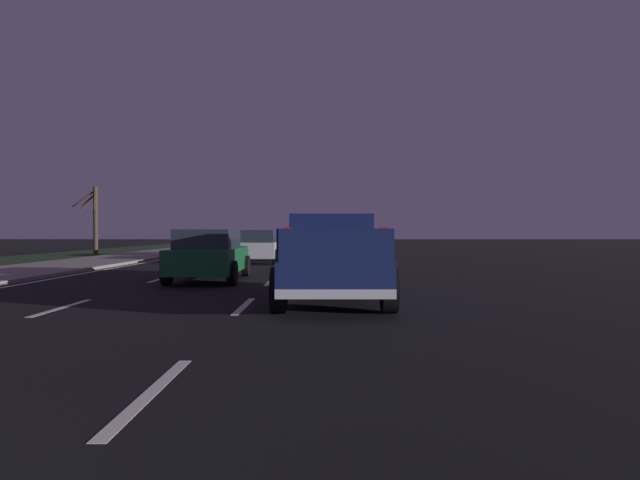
% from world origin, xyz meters
% --- Properties ---
extents(ground, '(144.00, 144.00, 0.00)m').
position_xyz_m(ground, '(27.00, 0.00, 0.00)').
color(ground, black).
extents(sidewalk_shoulder, '(108.00, 4.00, 0.12)m').
position_xyz_m(sidewalk_shoulder, '(27.00, 7.45, 0.06)').
color(sidewalk_shoulder, gray).
rests_on(sidewalk_shoulder, ground).
extents(grass_verge, '(108.00, 6.00, 0.01)m').
position_xyz_m(grass_verge, '(27.00, 12.45, 0.00)').
color(grass_verge, '#1E3819').
rests_on(grass_verge, ground).
extents(lane_markings, '(108.00, 7.04, 0.01)m').
position_xyz_m(lane_markings, '(30.31, 3.03, 0.00)').
color(lane_markings, silver).
rests_on(lane_markings, ground).
extents(pickup_truck, '(5.44, 2.31, 1.87)m').
position_xyz_m(pickup_truck, '(10.81, -3.50, 0.91)').
color(pickup_truck, '#141E4C').
rests_on(pickup_truck, ground).
extents(sedan_green, '(4.44, 2.09, 1.54)m').
position_xyz_m(sedan_green, '(15.11, 0.12, 0.78)').
color(sedan_green, '#14592D').
rests_on(sedan_green, ground).
extents(sedan_black, '(4.44, 2.08, 1.54)m').
position_xyz_m(sedan_black, '(40.06, -0.10, 0.78)').
color(sedan_black, black).
rests_on(sedan_black, ground).
extents(sedan_silver, '(4.42, 2.06, 1.54)m').
position_xyz_m(sedan_silver, '(24.39, -0.23, 0.78)').
color(sedan_silver, '#B2B5BA').
rests_on(sedan_silver, ground).
extents(sedan_red, '(4.40, 2.02, 1.54)m').
position_xyz_m(sedan_red, '(29.80, 3.63, 0.78)').
color(sedan_red, maroon).
rests_on(sedan_red, ground).
extents(bare_tree_far, '(1.43, 1.99, 4.29)m').
position_xyz_m(bare_tree_far, '(32.57, 11.10, 2.33)').
color(bare_tree_far, '#423323').
rests_on(bare_tree_far, ground).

